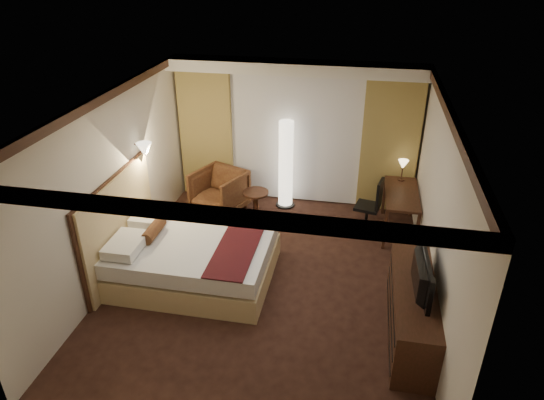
% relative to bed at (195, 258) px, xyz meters
% --- Properties ---
extents(floor, '(4.50, 5.50, 0.01)m').
position_rel_bed_xyz_m(floor, '(1.07, 0.09, -0.33)').
color(floor, black).
rests_on(floor, ground).
extents(ceiling, '(4.50, 5.50, 0.01)m').
position_rel_bed_xyz_m(ceiling, '(1.07, 0.09, 2.37)').
color(ceiling, white).
rests_on(ceiling, back_wall).
extents(back_wall, '(4.50, 0.02, 2.70)m').
position_rel_bed_xyz_m(back_wall, '(1.07, 2.84, 1.02)').
color(back_wall, beige).
rests_on(back_wall, floor).
extents(left_wall, '(0.02, 5.50, 2.70)m').
position_rel_bed_xyz_m(left_wall, '(-1.18, 0.09, 1.02)').
color(left_wall, beige).
rests_on(left_wall, floor).
extents(right_wall, '(0.02, 5.50, 2.70)m').
position_rel_bed_xyz_m(right_wall, '(3.32, 0.09, 1.02)').
color(right_wall, beige).
rests_on(right_wall, floor).
extents(crown_molding, '(4.50, 5.50, 0.12)m').
position_rel_bed_xyz_m(crown_molding, '(1.07, 0.09, 2.31)').
color(crown_molding, black).
rests_on(crown_molding, ceiling).
extents(soffit, '(4.50, 0.50, 0.20)m').
position_rel_bed_xyz_m(soffit, '(1.07, 2.59, 2.27)').
color(soffit, white).
rests_on(soffit, ceiling).
extents(curtain_sheer, '(2.48, 0.04, 2.45)m').
position_rel_bed_xyz_m(curtain_sheer, '(1.07, 2.76, 0.92)').
color(curtain_sheer, silver).
rests_on(curtain_sheer, back_wall).
extents(curtain_left_drape, '(1.00, 0.14, 2.45)m').
position_rel_bed_xyz_m(curtain_left_drape, '(-0.63, 2.70, 0.92)').
color(curtain_left_drape, '#A18F49').
rests_on(curtain_left_drape, back_wall).
extents(curtain_right_drape, '(1.00, 0.14, 2.45)m').
position_rel_bed_xyz_m(curtain_right_drape, '(2.77, 2.70, 0.92)').
color(curtain_right_drape, '#A18F49').
rests_on(curtain_right_drape, back_wall).
extents(wall_sconce, '(0.24, 0.24, 0.24)m').
position_rel_bed_xyz_m(wall_sconce, '(-1.02, 0.88, 1.29)').
color(wall_sconce, white).
rests_on(wall_sconce, left_wall).
extents(bed, '(2.25, 1.75, 0.66)m').
position_rel_bed_xyz_m(bed, '(0.00, 0.00, 0.00)').
color(bed, white).
rests_on(bed, floor).
extents(headboard, '(0.12, 2.05, 1.50)m').
position_rel_bed_xyz_m(headboard, '(-1.13, 0.00, 0.42)').
color(headboard, tan).
rests_on(headboard, floor).
extents(armchair, '(1.08, 1.05, 0.87)m').
position_rel_bed_xyz_m(armchair, '(-0.24, 2.06, 0.10)').
color(armchair, '#442014').
rests_on(armchair, floor).
extents(side_table, '(0.47, 0.47, 0.51)m').
position_rel_bed_xyz_m(side_table, '(0.49, 1.94, -0.07)').
color(side_table, black).
rests_on(side_table, floor).
extents(floor_lamp, '(0.36, 0.36, 1.69)m').
position_rel_bed_xyz_m(floor_lamp, '(0.94, 2.48, 0.52)').
color(floor_lamp, white).
rests_on(floor_lamp, floor).
extents(desk, '(0.55, 1.31, 0.75)m').
position_rel_bed_xyz_m(desk, '(3.02, 1.91, 0.05)').
color(desk, black).
rests_on(desk, floor).
extents(desk_lamp, '(0.18, 0.18, 0.34)m').
position_rel_bed_xyz_m(desk_lamp, '(3.02, 2.42, 0.59)').
color(desk_lamp, '#FFD899').
rests_on(desk_lamp, desk).
extents(office_chair, '(0.56, 0.56, 0.98)m').
position_rel_bed_xyz_m(office_chair, '(2.47, 1.86, 0.16)').
color(office_chair, black).
rests_on(office_chair, floor).
extents(dresser, '(0.50, 1.92, 0.75)m').
position_rel_bed_xyz_m(dresser, '(3.07, -0.66, 0.04)').
color(dresser, black).
rests_on(dresser, floor).
extents(television, '(0.64, 1.07, 0.14)m').
position_rel_bed_xyz_m(television, '(3.04, -0.66, 0.72)').
color(television, black).
rests_on(television, dresser).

